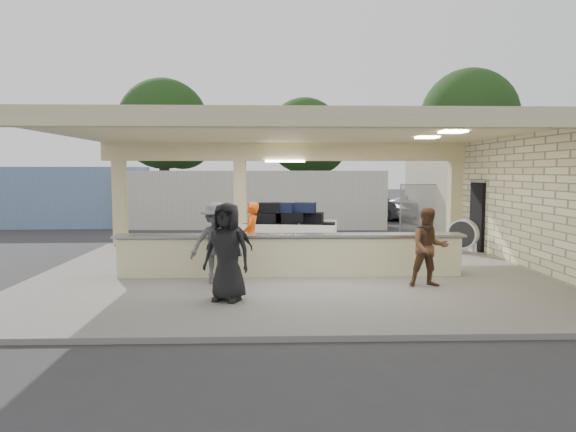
{
  "coord_description": "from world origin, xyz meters",
  "views": [
    {
      "loc": [
        -0.43,
        -12.47,
        2.56
      ],
      "look_at": [
        -0.01,
        1.0,
        1.38
      ],
      "focal_mm": 32.0,
      "sensor_mm": 36.0,
      "label": 1
    }
  ],
  "objects_px": {
    "car_white_a": "(444,205)",
    "container_white": "(252,199)",
    "container_blue": "(28,197)",
    "passenger_a": "(429,247)",
    "drum_fan": "(463,234)",
    "luggage_cart": "(287,227)",
    "passenger_b": "(229,248)",
    "passenger_d": "(227,252)",
    "car_dark": "(367,205)",
    "baggage_counter": "(290,255)",
    "car_white_b": "(515,209)",
    "baggage_handler": "(251,235)",
    "passenger_c": "(216,243)"
  },
  "relations": [
    {
      "from": "car_white_a",
      "to": "container_white",
      "type": "distance_m",
      "value": 10.21
    },
    {
      "from": "container_white",
      "to": "container_blue",
      "type": "distance_m",
      "value": 10.35
    },
    {
      "from": "passenger_a",
      "to": "drum_fan",
      "type": "bearing_deg",
      "value": 63.64
    },
    {
      "from": "luggage_cart",
      "to": "container_white",
      "type": "height_order",
      "value": "container_white"
    },
    {
      "from": "drum_fan",
      "to": "passenger_b",
      "type": "distance_m",
      "value": 8.19
    },
    {
      "from": "passenger_b",
      "to": "passenger_d",
      "type": "bearing_deg",
      "value": -88.37
    },
    {
      "from": "car_white_a",
      "to": "car_dark",
      "type": "distance_m",
      "value": 3.96
    },
    {
      "from": "passenger_b",
      "to": "passenger_d",
      "type": "xyz_separation_m",
      "value": [
        0.05,
        -1.09,
        0.1
      ]
    },
    {
      "from": "drum_fan",
      "to": "car_white_a",
      "type": "distance_m",
      "value": 11.21
    },
    {
      "from": "passenger_d",
      "to": "container_white",
      "type": "height_order",
      "value": "container_white"
    },
    {
      "from": "baggage_counter",
      "to": "car_white_b",
      "type": "relative_size",
      "value": 1.87
    },
    {
      "from": "baggage_handler",
      "to": "passenger_c",
      "type": "xyz_separation_m",
      "value": [
        -0.7,
        -1.69,
        0.05
      ]
    },
    {
      "from": "passenger_d",
      "to": "container_white",
      "type": "distance_m",
      "value": 13.73
    },
    {
      "from": "container_blue",
      "to": "container_white",
      "type": "bearing_deg",
      "value": -4.85
    },
    {
      "from": "passenger_b",
      "to": "car_white_b",
      "type": "distance_m",
      "value": 19.5
    },
    {
      "from": "passenger_c",
      "to": "car_dark",
      "type": "height_order",
      "value": "passenger_c"
    },
    {
      "from": "passenger_b",
      "to": "baggage_handler",
      "type": "bearing_deg",
      "value": 79.17
    },
    {
      "from": "drum_fan",
      "to": "car_white_b",
      "type": "relative_size",
      "value": 0.23
    },
    {
      "from": "baggage_counter",
      "to": "car_dark",
      "type": "distance_m",
      "value": 15.84
    },
    {
      "from": "baggage_counter",
      "to": "passenger_a",
      "type": "height_order",
      "value": "passenger_a"
    },
    {
      "from": "luggage_cart",
      "to": "car_dark",
      "type": "relative_size",
      "value": 0.65
    },
    {
      "from": "passenger_a",
      "to": "passenger_c",
      "type": "xyz_separation_m",
      "value": [
        -4.56,
        0.49,
        0.05
      ]
    },
    {
      "from": "luggage_cart",
      "to": "container_blue",
      "type": "relative_size",
      "value": 0.27
    },
    {
      "from": "car_dark",
      "to": "passenger_c",
      "type": "bearing_deg",
      "value": -165.89
    },
    {
      "from": "passenger_b",
      "to": "container_blue",
      "type": "height_order",
      "value": "container_blue"
    },
    {
      "from": "drum_fan",
      "to": "car_white_a",
      "type": "bearing_deg",
      "value": 114.25
    },
    {
      "from": "passenger_b",
      "to": "passenger_d",
      "type": "height_order",
      "value": "passenger_d"
    },
    {
      "from": "baggage_counter",
      "to": "baggage_handler",
      "type": "bearing_deg",
      "value": 136.44
    },
    {
      "from": "passenger_b",
      "to": "passenger_c",
      "type": "height_order",
      "value": "passenger_c"
    },
    {
      "from": "baggage_counter",
      "to": "luggage_cart",
      "type": "bearing_deg",
      "value": 90.1
    },
    {
      "from": "passenger_a",
      "to": "container_blue",
      "type": "bearing_deg",
      "value": 139.55
    },
    {
      "from": "passenger_a",
      "to": "passenger_d",
      "type": "bearing_deg",
      "value": -163.98
    },
    {
      "from": "luggage_cart",
      "to": "car_white_a",
      "type": "relative_size",
      "value": 0.52
    },
    {
      "from": "luggage_cart",
      "to": "baggage_handler",
      "type": "bearing_deg",
      "value": -111.87
    },
    {
      "from": "car_white_a",
      "to": "car_white_b",
      "type": "relative_size",
      "value": 1.27
    },
    {
      "from": "passenger_b",
      "to": "car_white_a",
      "type": "distance_m",
      "value": 18.28
    },
    {
      "from": "passenger_b",
      "to": "container_blue",
      "type": "relative_size",
      "value": 0.16
    },
    {
      "from": "baggage_handler",
      "to": "passenger_c",
      "type": "distance_m",
      "value": 1.83
    },
    {
      "from": "luggage_cart",
      "to": "car_white_b",
      "type": "relative_size",
      "value": 0.66
    },
    {
      "from": "drum_fan",
      "to": "passenger_a",
      "type": "bearing_deg",
      "value": -78.14
    },
    {
      "from": "passenger_b",
      "to": "passenger_d",
      "type": "distance_m",
      "value": 1.1
    },
    {
      "from": "baggage_handler",
      "to": "passenger_c",
      "type": "bearing_deg",
      "value": -13.56
    },
    {
      "from": "passenger_a",
      "to": "car_white_a",
      "type": "relative_size",
      "value": 0.3
    },
    {
      "from": "car_white_a",
      "to": "car_dark",
      "type": "xyz_separation_m",
      "value": [
        -3.84,
        0.95,
        -0.05
      ]
    },
    {
      "from": "luggage_cart",
      "to": "car_white_b",
      "type": "xyz_separation_m",
      "value": [
        11.74,
        10.71,
        -0.29
      ]
    },
    {
      "from": "drum_fan",
      "to": "container_blue",
      "type": "bearing_deg",
      "value": -166.6
    },
    {
      "from": "container_blue",
      "to": "passenger_c",
      "type": "bearing_deg",
      "value": -53.47
    },
    {
      "from": "drum_fan",
      "to": "passenger_a",
      "type": "xyz_separation_m",
      "value": [
        -2.51,
        -4.68,
        0.31
      ]
    },
    {
      "from": "car_dark",
      "to": "luggage_cart",
      "type": "bearing_deg",
      "value": -164.49
    },
    {
      "from": "passenger_b",
      "to": "container_white",
      "type": "xyz_separation_m",
      "value": [
        -0.0,
        12.63,
        0.36
      ]
    }
  ]
}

